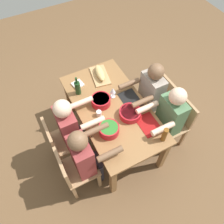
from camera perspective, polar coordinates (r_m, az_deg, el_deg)
ground_plane at (r=3.52m, az=-0.00°, el=-5.90°), size 8.00×8.00×0.00m
dining_table at (r=2.97m, az=-0.00°, el=0.20°), size 1.62×0.87×0.74m
chair_near_right at (r=2.80m, az=-9.86°, el=-14.29°), size 0.40×0.40×0.85m
diner_near_right at (r=2.62m, az=-6.77°, el=-11.00°), size 0.41×0.53×1.20m
chair_near_center at (r=3.00m, az=-13.01°, el=-7.07°), size 0.40×0.40×0.85m
diner_near_center at (r=2.83m, az=-10.36°, el=-3.59°), size 0.41×0.53×1.20m
chair_far_center at (r=3.38m, az=11.47°, el=3.42°), size 0.40×0.40×0.85m
diner_far_center at (r=3.13m, az=9.36°, el=4.68°), size 0.41×0.53×1.20m
chair_far_right at (r=3.20m, az=15.88°, el=-2.16°), size 0.40×0.40×0.85m
diner_far_right at (r=2.94m, az=14.03°, el=-1.30°), size 0.41×0.53×1.20m
serving_bowl_pasta at (r=2.89m, az=-2.85°, el=2.94°), size 0.25×0.25×0.11m
serving_bowl_greens at (r=2.64m, az=-0.79°, el=-4.38°), size 0.24×0.24×0.11m
serving_bowl_salad at (r=2.79m, az=4.65°, el=-0.25°), size 0.27×0.27×0.09m
cutting_board at (r=3.25m, az=-3.07°, el=9.22°), size 0.43×0.28×0.02m
bread_loaf at (r=3.21m, az=-3.11°, el=9.91°), size 0.33×0.16×0.09m
wine_bottle at (r=2.99m, az=-8.75°, el=6.14°), size 0.08×0.08×0.29m
beer_bottle at (r=2.62m, az=13.25°, el=-5.68°), size 0.06×0.06×0.22m
wine_glass at (r=2.92m, az=0.23°, el=5.42°), size 0.08×0.08×0.17m
cup_near_center at (r=2.79m, az=-3.34°, el=-0.37°), size 0.06×0.06×0.08m
placemat_far_center at (r=2.98m, az=4.70°, el=3.26°), size 0.32×0.23×0.01m
placemat_far_right at (r=2.78m, az=9.31°, el=-3.16°), size 0.32×0.23×0.01m
napkin_stack at (r=3.17m, az=-8.71°, el=7.00°), size 0.16×0.16×0.02m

